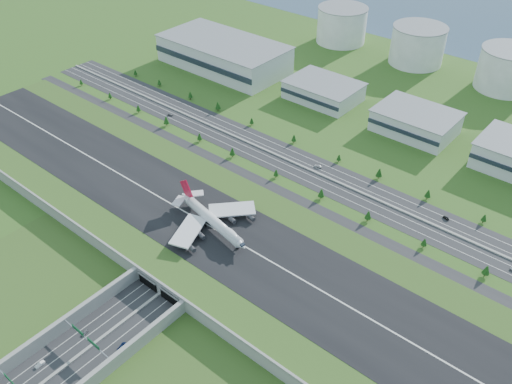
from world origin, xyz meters
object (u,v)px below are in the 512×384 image
Objects in this scene: fuel_tank_a at (342,25)px; car_2 at (122,347)px; car_4 at (170,115)px; car_5 at (446,218)px; car_0 at (85,332)px; car_1 at (40,364)px; boeing_747 at (212,220)px; car_7 at (318,166)px.

car_2 is at bearing -71.50° from fuel_tank_a.
car_2 reaches higher than car_4.
car_5 is at bearing -127.49° from car_2.
car_0 is 0.88× the size of car_1.
boeing_747 is 88.77m from car_2.
boeing_747 is at bearing 70.18° from car_0.
car_5 is at bearing 66.08° from car_1.
car_7 is (-15.83, 186.19, 0.05)m from car_2.
car_4 is (-129.69, 176.72, 0.04)m from car_0.
car_2 is 186.86m from car_7.
car_5 reaches higher than car_0.
car_0 is at bearing -74.48° from fuel_tank_a.
car_2 is 0.98× the size of car_7.
car_2 is at bearing 55.43° from car_1.
car_7 reaches higher than car_5.
car_1 is at bearing -10.71° from car_7.
fuel_tank_a is 0.79× the size of boeing_747.
car_1 is 1.09× the size of car_5.
car_2 is 1.30× the size of car_5.
fuel_tank_a is 11.24× the size of car_4.
car_1 is at bearing 39.92° from car_2.
fuel_tank_a is 416.45m from car_0.
car_1 is at bearing -78.90° from boeing_747.
car_2 reaches higher than car_1.
boeing_747 is at bearing -91.23° from car_2.
car_4 is 1.02× the size of car_5.
car_1 is 1.07× the size of car_4.
car_2 reaches higher than car_0.
car_0 is at bearing -78.48° from boeing_747.
fuel_tank_a reaches higher than car_1.
car_2 is (20.65, 6.33, 0.07)m from car_0.
boeing_747 reaches higher than car_5.
boeing_747 is at bearing -70.33° from fuel_tank_a.
car_0 is 24.40m from car_1.
car_5 is at bearing 83.10° from car_7.
fuel_tank_a is 225.57m from car_4.
boeing_747 is at bearing -147.22° from car_4.
car_7 reaches higher than car_4.
car_7 reaches higher than car_1.
car_0 is (111.37, -400.94, -16.66)m from fuel_tank_a.
car_2 is at bearing -1.40° from car_5.
boeing_747 is (110.61, -309.41, -3.88)m from fuel_tank_a.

